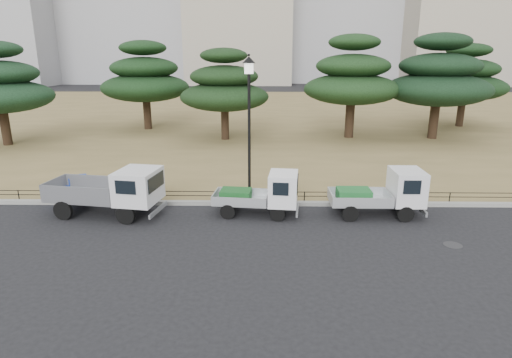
{
  "coord_description": "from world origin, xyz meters",
  "views": [
    {
      "loc": [
        0.28,
        -14.13,
        5.96
      ],
      "look_at": [
        0.0,
        2.0,
        1.3
      ],
      "focal_mm": 30.0,
      "sensor_mm": 36.0,
      "label": 1
    }
  ],
  "objects_px": {
    "truck_kei_front": "(263,194)",
    "tarp_pile": "(74,189)",
    "truck_large": "(111,190)",
    "street_lamp": "(249,106)",
    "truck_kei_rear": "(383,193)"
  },
  "relations": [
    {
      "from": "truck_kei_front",
      "to": "truck_kei_rear",
      "type": "distance_m",
      "value": 4.63
    },
    {
      "from": "truck_kei_rear",
      "to": "street_lamp",
      "type": "xyz_separation_m",
      "value": [
        -5.18,
        1.38,
        3.16
      ]
    },
    {
      "from": "truck_large",
      "to": "truck_kei_front",
      "type": "bearing_deg",
      "value": 10.66
    },
    {
      "from": "truck_kei_rear",
      "to": "tarp_pile",
      "type": "bearing_deg",
      "value": 173.39
    },
    {
      "from": "street_lamp",
      "to": "truck_kei_rear",
      "type": "bearing_deg",
      "value": -14.94
    },
    {
      "from": "truck_large",
      "to": "street_lamp",
      "type": "xyz_separation_m",
      "value": [
        5.26,
        1.54,
        3.03
      ]
    },
    {
      "from": "truck_kei_front",
      "to": "street_lamp",
      "type": "bearing_deg",
      "value": 117.88
    },
    {
      "from": "truck_kei_front",
      "to": "tarp_pile",
      "type": "bearing_deg",
      "value": 175.5
    },
    {
      "from": "truck_large",
      "to": "street_lamp",
      "type": "relative_size",
      "value": 0.78
    },
    {
      "from": "truck_large",
      "to": "truck_kei_front",
      "type": "distance_m",
      "value": 5.82
    },
    {
      "from": "truck_large",
      "to": "street_lamp",
      "type": "distance_m",
      "value": 6.26
    },
    {
      "from": "tarp_pile",
      "to": "street_lamp",
      "type": "bearing_deg",
      "value": -0.83
    },
    {
      "from": "truck_large",
      "to": "tarp_pile",
      "type": "distance_m",
      "value": 2.78
    },
    {
      "from": "truck_large",
      "to": "truck_kei_front",
      "type": "xyz_separation_m",
      "value": [
        5.82,
        0.15,
        -0.19
      ]
    },
    {
      "from": "truck_large",
      "to": "truck_kei_rear",
      "type": "xyz_separation_m",
      "value": [
        10.44,
        0.16,
        -0.13
      ]
    }
  ]
}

